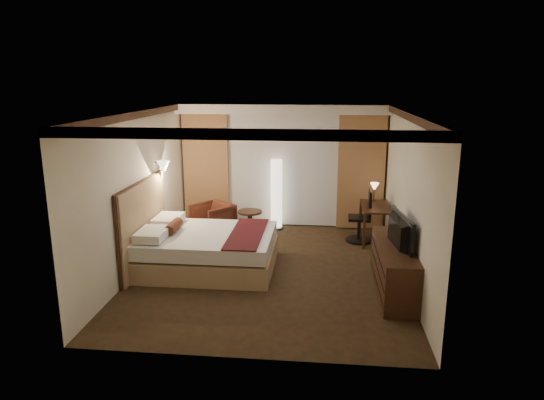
# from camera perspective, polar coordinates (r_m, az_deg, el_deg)

# --- Properties ---
(floor) EXTENTS (4.50, 5.50, 0.01)m
(floor) POSITION_cam_1_polar(r_m,az_deg,el_deg) (8.47, -0.28, -8.23)
(floor) COLOR black
(floor) RESTS_ON ground
(ceiling) EXTENTS (4.50, 5.50, 0.01)m
(ceiling) POSITION_cam_1_polar(r_m,az_deg,el_deg) (7.86, -0.31, 10.32)
(ceiling) COLOR white
(ceiling) RESTS_ON back_wall
(back_wall) EXTENTS (4.50, 0.02, 2.70)m
(back_wall) POSITION_cam_1_polar(r_m,az_deg,el_deg) (10.74, 1.30, 4.06)
(back_wall) COLOR beige
(back_wall) RESTS_ON floor
(left_wall) EXTENTS (0.02, 5.50, 2.70)m
(left_wall) POSITION_cam_1_polar(r_m,az_deg,el_deg) (8.59, -15.39, 1.03)
(left_wall) COLOR beige
(left_wall) RESTS_ON floor
(right_wall) EXTENTS (0.02, 5.50, 2.70)m
(right_wall) POSITION_cam_1_polar(r_m,az_deg,el_deg) (8.13, 15.67, 0.29)
(right_wall) COLOR beige
(right_wall) RESTS_ON floor
(crown_molding) EXTENTS (4.50, 5.50, 0.12)m
(crown_molding) POSITION_cam_1_polar(r_m,az_deg,el_deg) (7.86, -0.31, 9.88)
(crown_molding) COLOR black
(crown_molding) RESTS_ON ceiling
(soffit) EXTENTS (4.50, 0.50, 0.20)m
(soffit) POSITION_cam_1_polar(r_m,az_deg,el_deg) (10.35, 1.22, 10.66)
(soffit) COLOR white
(soffit) RESTS_ON ceiling
(curtain_sheer) EXTENTS (2.48, 0.04, 2.45)m
(curtain_sheer) POSITION_cam_1_polar(r_m,az_deg,el_deg) (10.68, 1.26, 3.46)
(curtain_sheer) COLOR silver
(curtain_sheer) RESTS_ON back_wall
(curtain_left_drape) EXTENTS (1.00, 0.14, 2.45)m
(curtain_left_drape) POSITION_cam_1_polar(r_m,az_deg,el_deg) (10.89, -7.73, 3.54)
(curtain_left_drape) COLOR #AD7A4F
(curtain_left_drape) RESTS_ON back_wall
(curtain_right_drape) EXTENTS (1.00, 0.14, 2.45)m
(curtain_right_drape) POSITION_cam_1_polar(r_m,az_deg,el_deg) (10.62, 10.43, 3.17)
(curtain_right_drape) COLOR #AD7A4F
(curtain_right_drape) RESTS_ON back_wall
(wall_sconce) EXTENTS (0.24, 0.24, 0.24)m
(wall_sconce) POSITION_cam_1_polar(r_m,az_deg,el_deg) (9.29, -12.66, 3.84)
(wall_sconce) COLOR white
(wall_sconce) RESTS_ON left_wall
(bed) EXTENTS (2.25, 1.76, 0.66)m
(bed) POSITION_cam_1_polar(r_m,az_deg,el_deg) (8.52, -7.46, -5.85)
(bed) COLOR white
(bed) RESTS_ON floor
(headboard) EXTENTS (0.12, 2.06, 1.50)m
(headboard) POSITION_cam_1_polar(r_m,az_deg,el_deg) (8.72, -14.85, -2.84)
(headboard) COLOR tan
(headboard) RESTS_ON floor
(armchair) EXTENTS (1.00, 1.00, 0.76)m
(armchair) POSITION_cam_1_polar(r_m,az_deg,el_deg) (10.25, -7.01, -2.11)
(armchair) COLOR #4B2316
(armchair) RESTS_ON floor
(side_table) EXTENTS (0.51, 0.51, 0.56)m
(side_table) POSITION_cam_1_polar(r_m,az_deg,el_deg) (10.13, -2.60, -2.81)
(side_table) COLOR black
(side_table) RESTS_ON floor
(floor_lamp) EXTENTS (0.33, 0.33, 1.55)m
(floor_lamp) POSITION_cam_1_polar(r_m,az_deg,el_deg) (10.53, 0.52, 0.67)
(floor_lamp) COLOR white
(floor_lamp) RESTS_ON floor
(desk) EXTENTS (0.55, 1.09, 0.75)m
(desk) POSITION_cam_1_polar(r_m,az_deg,el_deg) (10.02, 11.99, -2.72)
(desk) COLOR black
(desk) RESTS_ON floor
(desk_lamp) EXTENTS (0.18, 0.18, 0.34)m
(desk_lamp) POSITION_cam_1_polar(r_m,az_deg,el_deg) (10.26, 11.93, 0.83)
(desk_lamp) COLOR #FFD899
(desk_lamp) RESTS_ON desk
(office_chair) EXTENTS (0.53, 0.53, 1.07)m
(office_chair) POSITION_cam_1_polar(r_m,az_deg,el_deg) (9.89, 10.23, -1.88)
(office_chair) COLOR black
(office_chair) RESTS_ON floor
(dresser) EXTENTS (0.50, 1.94, 0.75)m
(dresser) POSITION_cam_1_polar(r_m,az_deg,el_deg) (7.78, 14.13, -7.75)
(dresser) COLOR black
(dresser) RESTS_ON floor
(television) EXTENTS (0.79, 1.19, 0.15)m
(television) POSITION_cam_1_polar(r_m,az_deg,el_deg) (7.55, 14.21, -2.82)
(television) COLOR black
(television) RESTS_ON dresser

